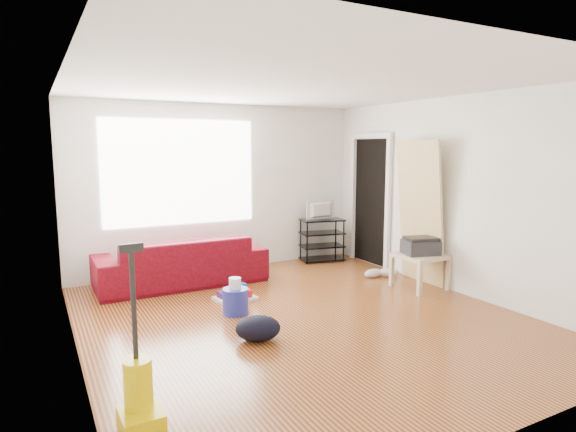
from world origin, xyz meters
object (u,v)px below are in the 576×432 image
side_table (420,259)px  vacuum (139,400)px  sofa (182,284)px  bucket (236,314)px  backpack (258,340)px  cleaning_tray (236,295)px  tv_stand (322,239)px

side_table → vacuum: (-3.95, -1.62, -0.16)m
sofa → side_table: 3.23m
bucket → backpack: bucket is taller
cleaning_tray → backpack: cleaning_tray is taller
bucket → backpack: 0.81m
bucket → backpack: size_ratio=0.66×
side_table → cleaning_tray: side_table is taller
tv_stand → sofa: bearing=-162.4°
sofa → bucket: 1.47m
cleaning_tray → side_table: bearing=-16.8°
cleaning_tray → backpack: 1.32m
backpack → cleaning_tray: bearing=97.8°
side_table → vacuum: vacuum is taller
side_table → backpack: (-2.63, -0.59, -0.39)m
bucket → side_table: bearing=-5.0°
sofa → vacuum: (-1.22, -3.30, 0.23)m
backpack → tv_stand: bearing=68.0°
sofa → side_table: (2.73, -1.68, 0.39)m
cleaning_tray → vacuum: bearing=-124.7°
side_table → backpack: side_table is taller
side_table → backpack: size_ratio=1.33×
tv_stand → backpack: 3.47m
tv_stand → bucket: 2.85m
cleaning_tray → bucket: bearing=-112.3°
tv_stand → cleaning_tray: (-2.04, -1.25, -0.30)m
sofa → vacuum: 3.53m
side_table → bucket: size_ratio=2.01×
vacuum → tv_stand: bearing=43.1°
cleaning_tray → backpack: bearing=-102.7°
cleaning_tray → sofa: bearing=111.9°
tv_stand → cleaning_tray: 2.41m
cleaning_tray → vacuum: vacuum is taller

